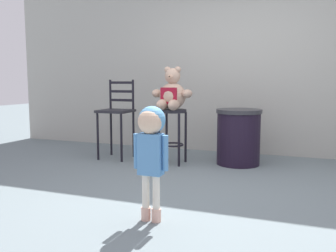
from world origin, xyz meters
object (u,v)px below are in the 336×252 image
bar_stool_with_teddy (173,125)px  trash_bin (238,137)px  bar_chair_empty (117,114)px  teddy_bear (172,94)px  child_walking (151,138)px

bar_stool_with_teddy → trash_bin: 0.87m
trash_bin → bar_stool_with_teddy: bearing=-162.3°
trash_bin → bar_chair_empty: bearing=-172.6°
teddy_bear → child_walking: bearing=-74.2°
bar_stool_with_teddy → teddy_bear: bearing=-90.0°
bar_stool_with_teddy → child_walking: child_walking is taller
teddy_bear → trash_bin: (0.82, 0.29, -0.55)m
bar_stool_with_teddy → trash_bin: size_ratio=0.99×
teddy_bear → child_walking: 2.00m
bar_stool_with_teddy → trash_bin: trash_bin is taller
child_walking → teddy_bear: bearing=91.1°
teddy_bear → bar_chair_empty: size_ratio=0.50×
bar_stool_with_teddy → trash_bin: bearing=17.7°
teddy_bear → child_walking: size_ratio=0.62×
child_walking → bar_stool_with_teddy: bearing=90.9°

